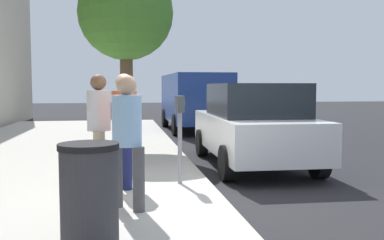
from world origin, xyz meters
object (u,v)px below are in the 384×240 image
at_px(trash_bin, 89,194).
at_px(street_tree, 126,14).
at_px(parked_sedan_near, 253,125).
at_px(parking_officer, 99,118).
at_px(parking_meter, 180,121).
at_px(pedestrian_bystander, 127,131).
at_px(parked_van_far, 194,98).
at_px(pedestrian_at_meter, 124,121).

bearing_deg(trash_bin, street_tree, -3.70).
bearing_deg(street_tree, parked_sedan_near, -129.75).
height_order(parking_officer, parked_sedan_near, parking_officer).
relative_size(parking_meter, trash_bin, 1.40).
bearing_deg(pedestrian_bystander, parking_meter, 10.54).
relative_size(parked_van_far, street_tree, 1.14).
distance_m(pedestrian_bystander, parked_van_far, 11.40).
xyz_separation_m(parking_meter, parked_van_far, (9.73, -1.85, 0.09)).
xyz_separation_m(pedestrian_bystander, parked_sedan_near, (3.39, -2.70, -0.25)).
xyz_separation_m(parked_sedan_near, parked_van_far, (7.69, -0.00, 0.36)).
bearing_deg(parked_van_far, pedestrian_bystander, 166.28).
bearing_deg(parking_officer, pedestrian_bystander, -72.69).
relative_size(parking_meter, parked_van_far, 0.27).
relative_size(street_tree, trash_bin, 4.55).
height_order(parking_meter, pedestrian_bystander, pedestrian_bystander).
distance_m(pedestrian_bystander, parking_officer, 1.81).
distance_m(pedestrian_at_meter, trash_bin, 2.53).
distance_m(pedestrian_bystander, street_tree, 6.07).
distance_m(pedestrian_bystander, trash_bin, 1.36).
bearing_deg(parking_meter, pedestrian_bystander, 147.77).
bearing_deg(pedestrian_at_meter, parked_van_far, 64.12).
distance_m(parking_officer, street_tree, 4.51).
bearing_deg(parking_meter, parking_officer, 72.42).
xyz_separation_m(pedestrian_at_meter, trash_bin, (-2.45, 0.35, -0.52)).
bearing_deg(pedestrian_at_meter, pedestrian_bystander, -99.12).
height_order(pedestrian_at_meter, street_tree, street_tree).
bearing_deg(parking_officer, trash_bin, -85.59).
xyz_separation_m(pedestrian_at_meter, street_tree, (4.34, -0.08, 2.33)).
xyz_separation_m(parked_van_far, trash_bin, (-12.28, 3.08, -0.60)).
relative_size(parking_officer, parked_sedan_near, 0.40).
bearing_deg(street_tree, parked_van_far, -25.74).
bearing_deg(parked_sedan_near, street_tree, 50.25).
xyz_separation_m(pedestrian_bystander, parked_van_far, (11.07, -2.70, 0.11)).
xyz_separation_m(parking_officer, trash_bin, (-2.96, -0.06, -0.53)).
bearing_deg(parking_officer, pedestrian_at_meter, -47.85).
bearing_deg(parked_sedan_near, trash_bin, 146.13).
relative_size(parked_van_far, trash_bin, 5.17).
height_order(pedestrian_bystander, trash_bin, pedestrian_bystander).
relative_size(pedestrian_at_meter, parked_van_far, 0.34).
bearing_deg(street_tree, pedestrian_at_meter, 178.88).
distance_m(street_tree, trash_bin, 7.38).
distance_m(parked_sedan_near, trash_bin, 5.54).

